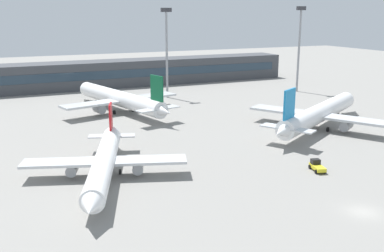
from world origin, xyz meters
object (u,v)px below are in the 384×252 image
(airplane_far, at_px, (119,98))
(baggage_tug_yellow, at_px, (317,166))
(airplane_near, at_px, (104,162))
(floodlight_tower_east, at_px, (167,47))
(airplane_mid, at_px, (320,113))
(floodlight_tower_west, at_px, (299,43))

(airplane_far, distance_m, baggage_tug_yellow, 60.41)
(airplane_near, bearing_deg, floodlight_tower_east, 60.58)
(airplane_mid, bearing_deg, floodlight_tower_east, 109.90)
(airplane_near, distance_m, floodlight_tower_west, 94.26)
(airplane_near, xyz_separation_m, baggage_tug_yellow, (32.73, -10.52, -1.99))
(baggage_tug_yellow, relative_size, floodlight_tower_east, 0.15)
(airplane_near, bearing_deg, baggage_tug_yellow, -17.81)
(baggage_tug_yellow, bearing_deg, airplane_far, 106.76)
(airplane_far, xyz_separation_m, baggage_tug_yellow, (17.40, -57.79, -2.67))
(baggage_tug_yellow, relative_size, floodlight_tower_west, 0.14)
(airplane_near, bearing_deg, floodlight_tower_west, 34.61)
(airplane_near, xyz_separation_m, airplane_far, (15.33, 47.27, 0.68))
(floodlight_tower_west, bearing_deg, airplane_near, -145.39)
(airplane_near, relative_size, airplane_far, 0.79)
(baggage_tug_yellow, distance_m, floodlight_tower_west, 78.78)
(airplane_mid, distance_m, airplane_far, 50.94)
(airplane_mid, bearing_deg, airplane_far, 135.84)
(floodlight_tower_west, relative_size, floodlight_tower_east, 1.02)
(airplane_near, height_order, baggage_tug_yellow, airplane_near)
(airplane_far, xyz_separation_m, floodlight_tower_east, (18.86, 13.37, 11.83))
(airplane_far, bearing_deg, floodlight_tower_west, 5.36)
(airplane_near, bearing_deg, airplane_mid, 12.79)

